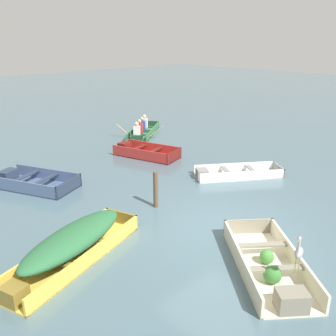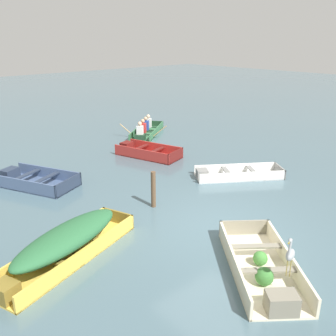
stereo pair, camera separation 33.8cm
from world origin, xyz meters
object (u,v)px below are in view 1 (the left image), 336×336
Objects in this scene: rowboat_green_with_crew at (142,130)px; heron_on_dinghy at (299,252)px; skiff_slate_blue_near_moored at (32,182)px; skiff_red_outer_moored at (144,152)px; dinghy_cream_foreground at (270,267)px; skiff_white_mid_moored at (235,173)px; skiff_yellow_far_moored at (73,243)px; mooring_post at (156,190)px.

rowboat_green_with_crew is 12.03m from heron_on_dinghy.
skiff_slate_blue_near_moored is 4.54m from skiff_red_outer_moored.
skiff_slate_blue_near_moored is 7.04m from rowboat_green_with_crew.
skiff_red_outer_moored is (3.26, 7.55, 0.00)m from dinghy_cream_foreground.
dinghy_cream_foreground is 1.08× the size of skiff_red_outer_moored.
dinghy_cream_foreground is at bearing 72.58° from heron_on_dinghy.
heron_on_dinghy is (-3.46, -8.17, 0.71)m from skiff_red_outer_moored.
rowboat_green_with_crew is at bearing 62.05° from dinghy_cream_foreground.
skiff_red_outer_moored is 3.24m from rowboat_green_with_crew.
skiff_white_mid_moored is 0.80× the size of skiff_yellow_far_moored.
skiff_slate_blue_near_moored is 8.33m from heron_on_dinghy.
skiff_red_outer_moored reaches higher than skiff_slate_blue_near_moored.
dinghy_cream_foreground is 3.87m from mooring_post.
rowboat_green_with_crew is at bearing 20.22° from skiff_slate_blue_near_moored.
skiff_yellow_far_moored is at bearing -105.31° from skiff_slate_blue_near_moored.
rowboat_green_with_crew is at bearing 52.02° from mooring_post.
mooring_post is (-2.79, -3.72, 0.36)m from skiff_red_outer_moored.
skiff_slate_blue_near_moored is 4.19m from mooring_post.
skiff_red_outer_moored is at bearing 100.04° from skiff_white_mid_moored.
skiff_yellow_far_moored is (-1.23, -4.50, 0.27)m from skiff_slate_blue_near_moored.
skiff_white_mid_moored is 3.49m from mooring_post.
dinghy_cream_foreground is at bearing -117.95° from rowboat_green_with_crew.
skiff_yellow_far_moored reaches higher than skiff_red_outer_moored.
skiff_white_mid_moored is 3.90m from skiff_red_outer_moored.
mooring_post is at bearing -126.83° from skiff_red_outer_moored.
skiff_red_outer_moored is 2.63× the size of mooring_post.
skiff_white_mid_moored is 3.39× the size of heron_on_dinghy.
heron_on_dinghy reaches higher than skiff_slate_blue_near_moored.
skiff_yellow_far_moored is (-2.51, 3.11, 0.26)m from dinghy_cream_foreground.
rowboat_green_with_crew is 7.89m from mooring_post.
skiff_slate_blue_near_moored is at bearing 114.81° from mooring_post.
mooring_post is (0.67, 4.45, -0.35)m from heron_on_dinghy.
skiff_yellow_far_moored is 7.28m from skiff_red_outer_moored.
heron_on_dinghy is (-5.52, -10.66, 0.63)m from rowboat_green_with_crew.
dinghy_cream_foreground reaches higher than skiff_white_mid_moored.
dinghy_cream_foreground is 5.41m from skiff_white_mid_moored.
dinghy_cream_foreground is 0.96× the size of rowboat_green_with_crew.
mooring_post is (1.75, -3.79, 0.37)m from skiff_slate_blue_near_moored.
heron_on_dinghy is at bearing -98.56° from mooring_post.
heron_on_dinghy is (1.08, -8.23, 0.72)m from skiff_slate_blue_near_moored.
heron_on_dinghy is at bearing -82.52° from skiff_slate_blue_near_moored.
rowboat_green_with_crew reaches higher than skiff_red_outer_moored.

